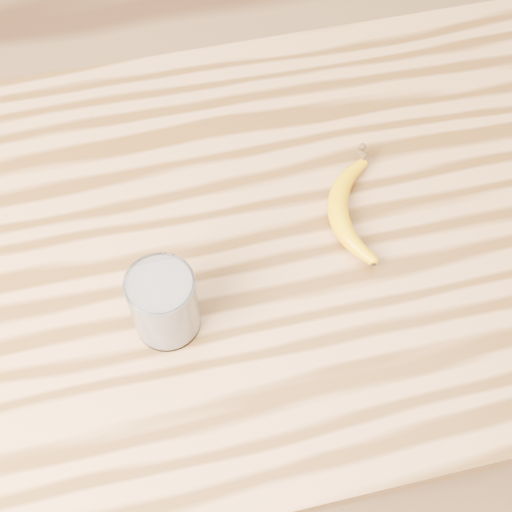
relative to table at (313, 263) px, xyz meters
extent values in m
plane|color=#9B7345|center=(0.00, 0.00, -0.77)|extent=(4.00, 4.00, 0.00)
cube|color=#AE7946|center=(0.00, 0.00, 0.11)|extent=(1.20, 0.80, 0.04)
cylinder|color=brown|center=(-0.54, 0.34, -0.34)|extent=(0.06, 0.06, 0.86)
cylinder|color=brown|center=(0.54, 0.34, -0.34)|extent=(0.06, 0.06, 0.86)
cylinder|color=white|center=(-0.25, -0.12, 0.19)|extent=(0.09, 0.09, 0.11)
torus|color=white|center=(-0.25, -0.12, 0.24)|extent=(0.09, 0.09, 0.00)
cylinder|color=white|center=(-0.25, -0.12, 0.19)|extent=(0.08, 0.08, 0.11)
camera|label=1|loc=(-0.23, -0.56, 1.03)|focal=50.00mm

